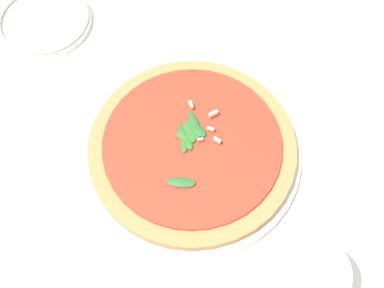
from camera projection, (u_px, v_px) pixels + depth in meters
ground_plane at (182, 159)px, 0.67m from camera, size 6.00×6.00×0.00m
pizza_arugula_main at (192, 148)px, 0.66m from camera, size 0.32×0.32×0.05m
wine_glass at (304, 280)px, 0.49m from camera, size 0.08×0.08×0.14m
side_plate_white at (44, 20)px, 0.78m from camera, size 0.16×0.16×0.02m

